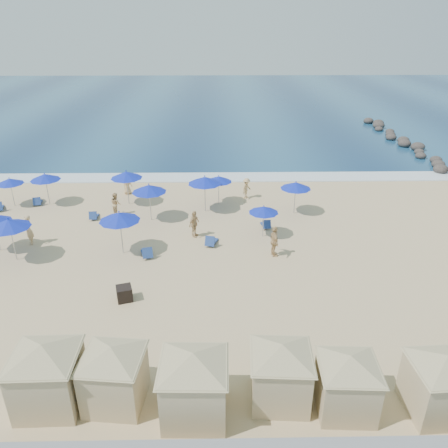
{
  "coord_description": "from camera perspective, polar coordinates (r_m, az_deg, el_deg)",
  "views": [
    {
      "loc": [
        3.17,
        -21.1,
        12.55
      ],
      "look_at": [
        3.6,
        3.0,
        1.31
      ],
      "focal_mm": 35.0,
      "sensor_mm": 36.0,
      "label": 1
    }
  ],
  "objects": [
    {
      "name": "ground",
      "position": [
        24.75,
        -8.27,
        -5.76
      ],
      "size": [
        160.0,
        160.0,
        0.0
      ],
      "primitive_type": "plane",
      "color": "#D1B485",
      "rests_on": "ground"
    },
    {
      "name": "ocean",
      "position": [
        77.19,
        -3.49,
        15.61
      ],
      "size": [
        160.0,
        80.0,
        0.06
      ],
      "primitive_type": "cube",
      "color": "navy",
      "rests_on": "ground"
    },
    {
      "name": "surf_line",
      "position": [
        38.81,
        -5.68,
        6.06
      ],
      "size": [
        160.0,
        2.5,
        0.08
      ],
      "primitive_type": "cube",
      "color": "white",
      "rests_on": "ground"
    },
    {
      "name": "rock_jetty",
      "position": [
        51.95,
        22.99,
        9.47
      ],
      "size": [
        2.56,
        26.66,
        0.96
      ],
      "color": "#2E2826",
      "rests_on": "ground"
    },
    {
      "name": "trash_bin",
      "position": [
        22.3,
        -12.88,
        -8.84
      ],
      "size": [
        0.92,
        0.92,
        0.73
      ],
      "primitive_type": "cube",
      "rotation": [
        0.0,
        0.0,
        0.3
      ],
      "color": "black",
      "rests_on": "ground"
    },
    {
      "name": "cabana_0",
      "position": [
        17.04,
        -22.26,
        -16.91
      ],
      "size": [
        4.67,
        4.67,
        2.93
      ],
      "color": "tan",
      "rests_on": "ground"
    },
    {
      "name": "cabana_1",
      "position": [
        16.51,
        -14.29,
        -17.7
      ],
      "size": [
        4.32,
        4.32,
        2.73
      ],
      "color": "tan",
      "rests_on": "ground"
    },
    {
      "name": "cabana_2",
      "position": [
        15.6,
        -3.97,
        -19.2
      ],
      "size": [
        4.7,
        4.7,
        2.95
      ],
      "color": "tan",
      "rests_on": "ground"
    },
    {
      "name": "cabana_3",
      "position": [
        16.22,
        7.46,
        -17.82
      ],
      "size": [
        4.38,
        4.38,
        2.75
      ],
      "color": "tan",
      "rests_on": "ground"
    },
    {
      "name": "cabana_4",
      "position": [
        16.4,
        15.89,
        -18.53
      ],
      "size": [
        4.17,
        4.17,
        2.62
      ],
      "color": "tan",
      "rests_on": "ground"
    },
    {
      "name": "cabana_5",
      "position": [
        17.41,
        26.63,
        -17.36
      ],
      "size": [
        4.34,
        4.34,
        2.73
      ],
      "color": "tan",
      "rests_on": "ground"
    },
    {
      "name": "umbrella_0",
      "position": [
        35.65,
        -26.2,
        5.04
      ],
      "size": [
        1.95,
        1.95,
        2.22
      ],
      "color": "#A5A8AD",
      "rests_on": "ground"
    },
    {
      "name": "umbrella_2",
      "position": [
        34.78,
        -22.34,
        5.7
      ],
      "size": [
        2.19,
        2.19,
        2.49
      ],
      "color": "#A5A8AD",
      "rests_on": "ground"
    },
    {
      "name": "umbrella_3",
      "position": [
        27.12,
        -26.29,
        0.06
      ],
      "size": [
        2.33,
        2.33,
        2.65
      ],
      "color": "#A5A8AD",
      "rests_on": "ground"
    },
    {
      "name": "umbrella_4",
      "position": [
        33.01,
        -12.64,
        6.29
      ],
      "size": [
        2.33,
        2.33,
        2.65
      ],
      "color": "#A5A8AD",
      "rests_on": "ground"
    },
    {
      "name": "umbrella_5",
      "position": [
        29.9,
        -9.77,
        4.6
      ],
      "size": [
        2.34,
        2.34,
        2.66
      ],
      "color": "#A5A8AD",
      "rests_on": "ground"
    },
    {
      "name": "umbrella_6",
      "position": [
        25.76,
        -13.51,
        0.94
      ],
      "size": [
        2.38,
        2.38,
        2.71
      ],
      "color": "#A5A8AD",
      "rests_on": "ground"
    },
    {
      "name": "umbrella_7",
      "position": [
        30.93,
        -2.53,
        5.73
      ],
      "size": [
        2.39,
        2.39,
        2.72
      ],
      "color": "#A5A8AD",
      "rests_on": "ground"
    },
    {
      "name": "umbrella_8",
      "position": [
        32.41,
        -0.7,
        5.91
      ],
      "size": [
        1.98,
        1.98,
        2.25
      ],
      "color": "#A5A8AD",
      "rests_on": "ground"
    },
    {
      "name": "umbrella_9",
      "position": [
        31.0,
        9.36,
        5.0
      ],
      "size": [
        2.15,
        2.15,
        2.45
      ],
      "color": "#A5A8AD",
      "rests_on": "ground"
    },
    {
      "name": "umbrella_10",
      "position": [
        27.35,
        5.2,
        1.89
      ],
      "size": [
        1.89,
        1.89,
        2.15
      ],
      "color": "#A5A8AD",
      "rests_on": "ground"
    },
    {
      "name": "beach_chair_1",
      "position": [
        35.68,
        -23.17,
        2.71
      ],
      "size": [
        0.85,
        1.33,
        0.67
      ],
      "color": "navy",
      "rests_on": "ground"
    },
    {
      "name": "beach_chair_2",
      "position": [
        31.75,
        -16.64,
        1.05
      ],
      "size": [
        0.63,
        1.23,
        0.65
      ],
      "color": "navy",
      "rests_on": "ground"
    },
    {
      "name": "beach_chair_3",
      "position": [
        25.96,
        -10.03,
        -3.69
      ],
      "size": [
        0.92,
        1.44,
        0.73
      ],
      "color": "navy",
      "rests_on": "ground"
    },
    {
      "name": "beach_chair_4",
      "position": [
        26.89,
        -1.69,
        -2.23
      ],
      "size": [
        0.87,
        1.41,
        0.72
      ],
      "color": "navy",
      "rests_on": "ground"
    },
    {
      "name": "beach_chair_5",
      "position": [
        29.23,
        5.49,
        -0.05
      ],
      "size": [
        0.61,
        1.26,
        0.68
      ],
      "color": "navy",
      "rests_on": "ground"
    },
    {
      "name": "beachgoer_0",
      "position": [
        29.22,
        -24.14,
        -0.73
      ],
      "size": [
        0.69,
        0.81,
        1.88
      ],
      "primitive_type": "imported",
      "rotation": [
        0.0,
        0.0,
        5.12
      ],
      "color": "tan",
      "rests_on": "ground"
    },
    {
      "name": "beachgoer_1",
      "position": [
        31.84,
        -13.95,
        2.59
      ],
      "size": [
        0.97,
        1.0,
        1.62
      ],
      "primitive_type": "imported",
      "rotation": [
        0.0,
        0.0,
        2.23
      ],
      "color": "tan",
      "rests_on": "ground"
    },
    {
      "name": "beachgoer_2",
      "position": [
        27.71,
        -3.92,
        0.02
      ],
      "size": [
        0.89,
        1.1,
        1.75
      ],
      "primitive_type": "imported",
      "rotation": [
        0.0,
        0.0,
        1.03
      ],
      "color": "tan",
      "rests_on": "ground"
    },
    {
      "name": "beachgoer_3",
      "position": [
        33.9,
        2.96,
        4.69
      ],
      "size": [
        1.08,
        1.19,
        1.61
      ],
      "primitive_type": "imported",
      "rotation": [
        0.0,
        0.0,
        0.97
      ],
      "color": "tan",
      "rests_on": "ground"
    },
    {
      "name": "beachgoer_4",
      "position": [
        35.54,
        -12.52,
        5.09
      ],
      "size": [
        0.89,
        0.93,
        1.61
      ],
      "primitive_type": "imported",
      "rotation": [
        0.0,
        0.0,
        0.91
      ],
      "color": "tan",
      "rests_on": "ground"
    },
    {
      "name": "beachgoer_5",
      "position": [
        25.51,
        6.6,
        -2.28
      ],
      "size": [
        0.67,
        1.16,
        1.87
      ],
      "primitive_type": "imported",
      "rotation": [
        0.0,
        0.0,
        1.78
      ],
      "color": "tan",
      "rests_on": "ground"
    }
  ]
}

